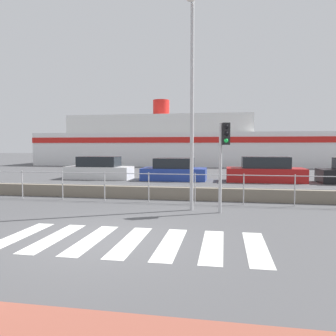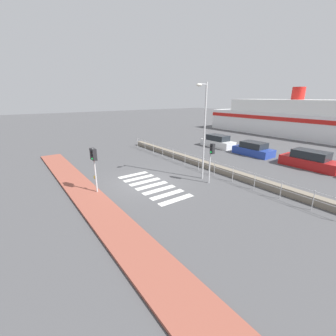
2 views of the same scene
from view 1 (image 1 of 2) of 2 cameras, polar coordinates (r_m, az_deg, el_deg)
name	(u,v)px [view 1 (image 1 of 2)]	position (r m, az deg, el deg)	size (l,w,h in m)	color
ground_plane	(97,240)	(7.68, -12.18, -12.15)	(160.00, 160.00, 0.00)	#4C4C4F
crosswalk	(130,241)	(7.43, -6.60, -12.59)	(5.85, 2.40, 0.01)	silver
seawall	(154,192)	(13.19, -2.50, -4.26)	(23.18, 0.55, 0.48)	slate
harbor_fence	(149,183)	(12.28, -3.38, -2.54)	(20.90, 0.04, 1.12)	#B2B2B5
traffic_light_far	(224,147)	(10.32, 9.72, 3.62)	(0.34, 0.32, 2.82)	#B2B2B5
streetlamp	(192,84)	(10.70, 4.14, 14.46)	(0.32, 0.94, 6.69)	#B2B2B5
ferry_boat	(191,144)	(36.04, 4.04, 4.14)	(34.81, 7.85, 7.15)	white
parked_car_white	(99,169)	(21.41, -11.89, -0.21)	(4.17, 1.71, 1.43)	silver
parked_car_blue	(174,171)	(20.13, 1.08, -0.48)	(3.92, 1.88, 1.36)	#233D9E
parked_car_red	(265,171)	(20.04, 16.56, -0.52)	(4.47, 1.80, 1.47)	#B21919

